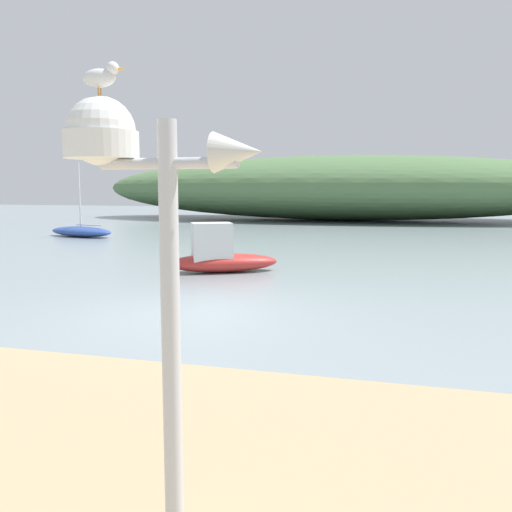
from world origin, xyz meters
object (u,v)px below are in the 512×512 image
sailboat_west_reach (81,231)px  motorboat_centre_water (219,255)px  mast_structure (131,182)px  seagull_on_radar (101,76)px

sailboat_west_reach → motorboat_centre_water: bearing=-41.0°
mast_structure → seagull_on_radar: (-0.18, 0.00, 0.65)m
mast_structure → sailboat_west_reach: size_ratio=0.68×
seagull_on_radar → sailboat_west_reach: size_ratio=0.07×
mast_structure → sailboat_west_reach: 25.59m
motorboat_centre_water → sailboat_west_reach: size_ratio=0.81×
seagull_on_radar → sailboat_west_reach: 25.55m
seagull_on_radar → sailboat_west_reach: bearing=123.7°
mast_structure → seagull_on_radar: bearing=179.3°
seagull_on_radar → sailboat_west_reach: sailboat_west_reach is taller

